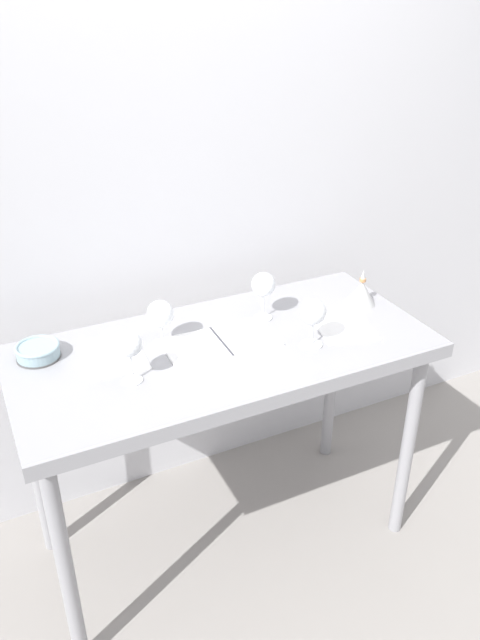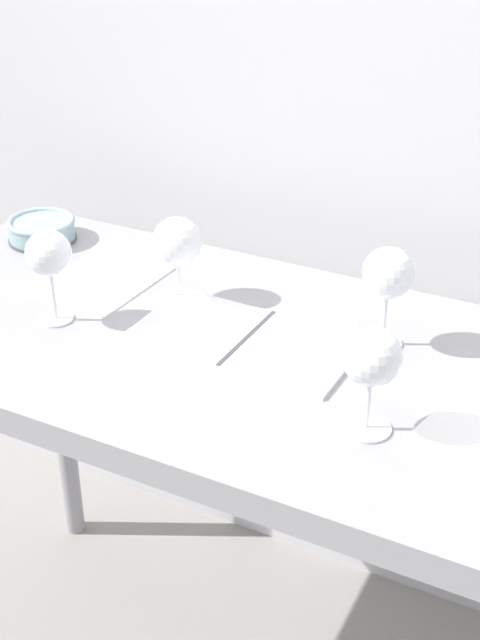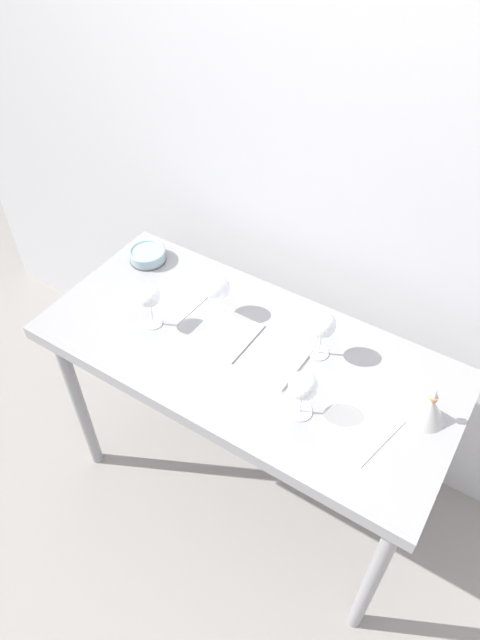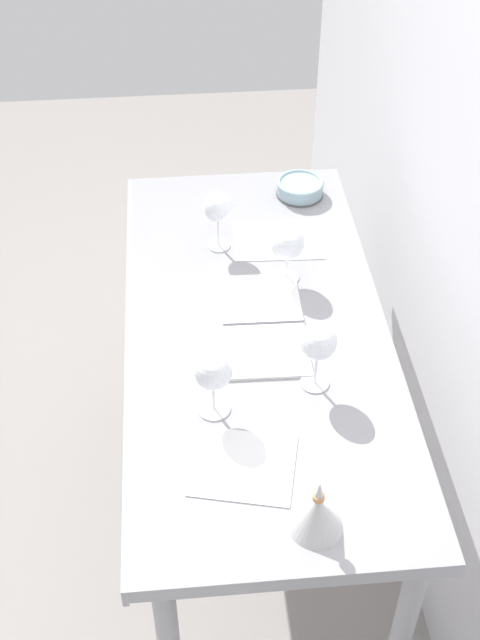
% 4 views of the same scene
% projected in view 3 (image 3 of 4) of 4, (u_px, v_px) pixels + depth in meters
% --- Properties ---
extents(ground_plane, '(6.00, 6.00, 0.00)m').
position_uv_depth(ground_plane, '(246.00, 483.00, 2.49)').
color(ground_plane, gray).
extents(back_wall, '(3.80, 0.04, 2.60)m').
position_uv_depth(back_wall, '(327.00, 175.00, 1.86)').
color(back_wall, silver).
rests_on(back_wall, ground_plane).
extents(steel_counter, '(1.40, 0.65, 0.90)m').
position_uv_depth(steel_counter, '(246.00, 370.00, 1.92)').
color(steel_counter, gray).
rests_on(steel_counter, ground_plane).
extents(wine_glass_near_right, '(0.09, 0.09, 0.17)m').
position_uv_depth(wine_glass_near_right, '(303.00, 387.00, 1.59)').
color(wine_glass_near_right, white).
rests_on(wine_glass_near_right, steel_counter).
extents(wine_glass_near_left, '(0.08, 0.08, 0.17)m').
position_uv_depth(wine_glass_near_left, '(149.00, 297.00, 1.84)').
color(wine_glass_near_left, white).
rests_on(wine_glass_near_left, steel_counter).
extents(wine_glass_far_right, '(0.09, 0.09, 0.18)m').
position_uv_depth(wine_glass_far_right, '(322.00, 326.00, 1.75)').
color(wine_glass_far_right, white).
rests_on(wine_glass_far_right, steel_counter).
extents(wine_glass_far_left, '(0.09, 0.09, 0.16)m').
position_uv_depth(wine_glass_far_left, '(217.00, 288.00, 1.89)').
color(wine_glass_far_left, white).
rests_on(wine_glass_far_left, steel_counter).
extents(open_notebook, '(0.38, 0.21, 0.01)m').
position_uv_depth(open_notebook, '(248.00, 345.00, 1.86)').
color(open_notebook, white).
rests_on(open_notebook, steel_counter).
extents(tasting_sheet_upper, '(0.23, 0.25, 0.00)m').
position_uv_depth(tasting_sheet_upper, '(358.00, 424.00, 1.64)').
color(tasting_sheet_upper, white).
rests_on(tasting_sheet_upper, steel_counter).
extents(tasting_sheet_lower, '(0.20, 0.25, 0.00)m').
position_uv_depth(tasting_sheet_lower, '(180.00, 294.00, 2.03)').
color(tasting_sheet_lower, white).
rests_on(tasting_sheet_lower, steel_counter).
extents(tasting_bowl, '(0.14, 0.14, 0.05)m').
position_uv_depth(tasting_bowl, '(148.00, 255.00, 2.16)').
color(tasting_bowl, '#4C4C4C').
rests_on(tasting_bowl, steel_counter).
extents(decanter_funnel, '(0.11, 0.11, 0.14)m').
position_uv_depth(decanter_funnel, '(429.00, 409.00, 1.62)').
color(decanter_funnel, '#B6B6B6').
rests_on(decanter_funnel, steel_counter).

